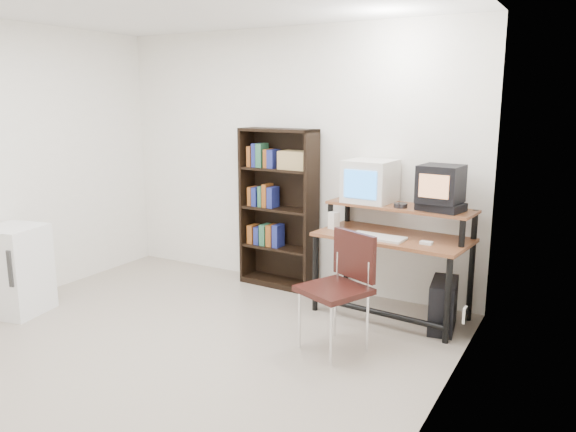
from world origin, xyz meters
The scene contains 17 objects.
floor centered at (0.00, 0.00, -0.01)m, with size 4.00×4.00×0.01m, color #B3A594.
back_wall centered at (0.00, 2.00, 1.30)m, with size 4.00×0.01×2.60m, color white.
right_wall centered at (2.00, 0.00, 1.30)m, with size 0.01×4.00×2.60m, color white.
computer_desk centered at (1.25, 1.62, 0.70)m, with size 1.37×0.78×0.98m.
crt_monitor centered at (0.96, 1.78, 1.17)m, with size 0.44×0.45×0.39m.
vcr centered at (1.64, 1.67, 1.01)m, with size 0.36×0.26×0.08m, color black.
crt_tv centered at (1.62, 1.67, 1.21)m, with size 0.36×0.36×0.32m.
cd_spindle centered at (1.30, 1.63, 0.99)m, with size 0.12×0.12×0.05m, color #26262B.
keyboard centered at (1.17, 1.44, 0.74)m, with size 0.47×0.21×0.04m, color silver.
mousepad centered at (1.57, 1.47, 0.72)m, with size 0.22×0.18×0.01m, color black.
mouse centered at (1.59, 1.45, 0.74)m, with size 0.10×0.06×0.03m, color white.
desk_speaker centered at (0.69, 1.59, 0.80)m, with size 0.08×0.07×0.17m, color silver.
pc_tower centered at (1.74, 1.52, 0.21)m, with size 0.20×0.45×0.42m, color black.
school_chair centered at (1.13, 0.77, 0.56)m, with size 0.60×0.60×0.91m.
bookshelf centered at (-0.04, 1.85, 0.84)m, with size 0.82×0.31×1.62m.
mini_fridge centered at (-1.72, 0.02, 0.40)m, with size 0.55×0.55×0.80m.
wall_outlet centered at (1.99, 1.15, 0.30)m, with size 0.02×0.08×0.12m, color beige.
Camera 1 is at (2.77, -3.00, 1.91)m, focal length 35.00 mm.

